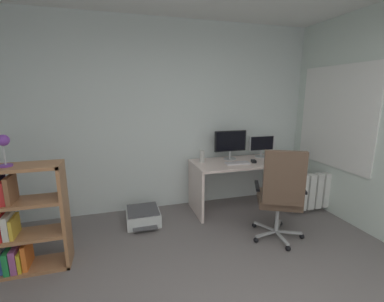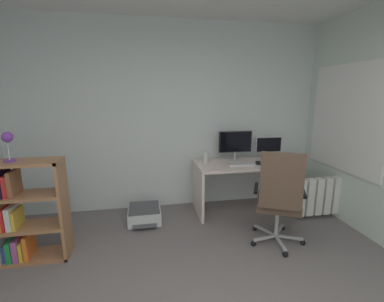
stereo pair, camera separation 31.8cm
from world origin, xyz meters
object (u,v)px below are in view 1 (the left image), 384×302
monitor_secondary (261,145)px  desk (241,174)px  bookshelf (14,223)px  radiator (322,190)px  keyboard (237,163)px  desktop_speaker (202,156)px  printer (143,216)px  desk_lamp (4,145)px  monitor_main (230,142)px  office_chair (280,193)px  computer_mouse (254,161)px

monitor_secondary → desk: bearing=-158.7°
bookshelf → radiator: size_ratio=1.04×
monitor_secondary → keyboard: monitor_secondary is taller
desktop_speaker → printer: 1.15m
desk_lamp → printer: bearing=26.9°
desk → keyboard: keyboard is taller
monitor_main → bookshelf: (-2.59, -0.86, -0.48)m
desk → desktop_speaker: bearing=168.6°
desktop_speaker → radiator: (1.65, -0.55, -0.49)m
office_chair → printer: bearing=148.5°
desk → office_chair: bearing=-89.8°
monitor_main → office_chair: (0.11, -1.13, -0.38)m
office_chair → radiator: bearing=26.2°
desk → computer_mouse: size_ratio=14.23×
desk → keyboard: bearing=-136.7°
desk → monitor_secondary: monitor_secondary is taller
bookshelf → printer: bearing=26.5°
desk_lamp → radiator: desk_lamp is taller
monitor_secondary → desk_lamp: bearing=-164.4°
bookshelf → desk_lamp: desk_lamp is taller
monitor_main → printer: bearing=-170.0°
keyboard → printer: bearing=-178.2°
desk → bookshelf: size_ratio=1.35×
desk_lamp → printer: desk_lamp is taller
bookshelf → radiator: bearing=4.0°
computer_mouse → desk_lamp: (-2.82, -0.59, 0.51)m
monitor_secondary → printer: size_ratio=0.77×
desktop_speaker → computer_mouse: bearing=-17.4°
desk → bookshelf: bookshelf is taller
monitor_secondary → computer_mouse: monitor_secondary is taller
printer → radiator: bearing=-8.1°
keyboard → computer_mouse: bearing=4.1°
computer_mouse → bookshelf: bookshelf is taller
keyboard → desk_lamp: desk_lamp is taller
keyboard → desktop_speaker: desktop_speaker is taller
bookshelf → printer: 1.46m
office_chair → bookshelf: office_chair is taller
desk → desk_lamp: 2.86m
desktop_speaker → monitor_secondary: bearing=2.8°
monitor_main → radiator: bearing=-26.6°
desktop_speaker → bookshelf: bearing=-159.1°
printer → office_chair: bearing=-31.5°
monitor_main → desk: bearing=-55.9°
keyboard → computer_mouse: (0.26, 0.00, 0.01)m
keyboard → office_chair: size_ratio=0.30×
desk → desktop_speaker: desktop_speaker is taller
monitor_main → keyboard: monitor_main is taller
computer_mouse → desktop_speaker: size_ratio=0.59×
desk → bookshelf: 2.79m
computer_mouse → desktop_speaker: (-0.71, 0.22, 0.07)m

